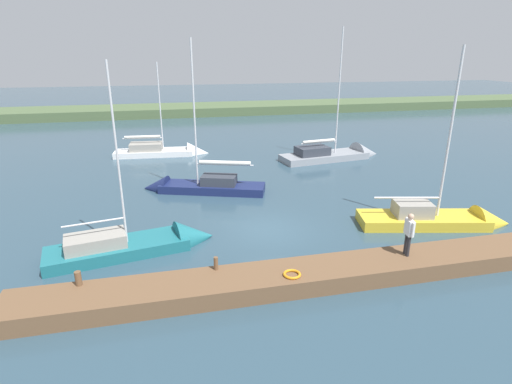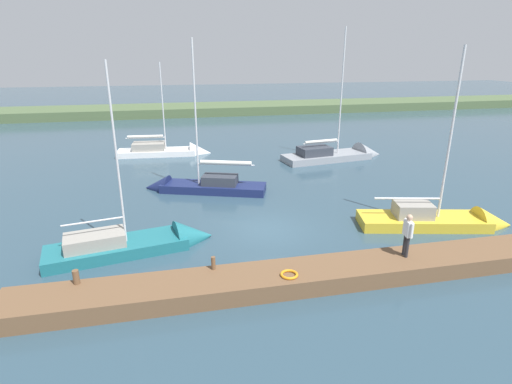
{
  "view_description": "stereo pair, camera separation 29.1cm",
  "coord_description": "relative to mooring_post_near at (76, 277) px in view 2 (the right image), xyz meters",
  "views": [
    {
      "loc": [
        4.63,
        17.68,
        8.33
      ],
      "look_at": [
        0.16,
        -1.84,
        1.4
      ],
      "focal_mm": 28.14,
      "sensor_mm": 36.0,
      "label": 1
    },
    {
      "loc": [
        4.35,
        17.74,
        8.33
      ],
      "look_at": [
        0.16,
        -1.84,
        1.4
      ],
      "focal_mm": 28.14,
      "sensor_mm": 36.0,
      "label": 2
    }
  ],
  "objects": [
    {
      "name": "mooring_post_near",
      "position": [
        0.0,
        0.0,
        0.0
      ],
      "size": [
        0.22,
        0.22,
        0.52
      ],
      "primitive_type": "cylinder",
      "color": "brown",
      "rests_on": "dock_pier"
    },
    {
      "name": "person_on_dock",
      "position": [
        -12.4,
        0.55,
        0.77
      ],
      "size": [
        0.28,
        0.66,
        1.78
      ],
      "rotation": [
        0.0,
        0.0,
        6.15
      ],
      "color": "#28282D",
      "rests_on": "dock_pier"
    },
    {
      "name": "sailboat_mid_channel",
      "position": [
        -17.45,
        -17.17,
        -0.81
      ],
      "size": [
        9.2,
        3.71,
        11.43
      ],
      "rotation": [
        0.0,
        0.0,
        3.29
      ],
      "color": "gray",
      "rests_on": "ground_plane"
    },
    {
      "name": "mooring_post_far",
      "position": [
        -4.81,
        0.0,
        -0.01
      ],
      "size": [
        0.16,
        0.16,
        0.51
      ],
      "primitive_type": "cylinder",
      "color": "brown",
      "rests_on": "dock_pier"
    },
    {
      "name": "sailboat_inner_slip",
      "position": [
        -3.42,
        -21.54,
        -0.8
      ],
      "size": [
        8.08,
        2.55,
        8.68
      ],
      "rotation": [
        0.0,
        0.0,
        3.07
      ],
      "color": "white",
      "rests_on": "ground_plane"
    },
    {
      "name": "dock_pier",
      "position": [
        -7.94,
        0.67,
        -0.6
      ],
      "size": [
        20.9,
        1.91,
        0.68
      ],
      "primitive_type": "cube",
      "color": "brown",
      "rests_on": "ground_plane"
    },
    {
      "name": "sailboat_near_dock",
      "position": [
        -5.05,
        -11.22,
        -0.74
      ],
      "size": [
        7.94,
        4.22,
        9.99
      ],
      "rotation": [
        0.0,
        0.0,
        -0.34
      ],
      "color": "navy",
      "rests_on": "ground_plane"
    },
    {
      "name": "ground_plane",
      "position": [
        -7.94,
        -4.44,
        -0.94
      ],
      "size": [
        200.0,
        200.0,
        0.0
      ],
      "primitive_type": "plane",
      "color": "#2D4756"
    },
    {
      "name": "sailboat_far_left",
      "position": [
        -2.05,
        -3.64,
        -0.76
      ],
      "size": [
        7.51,
        3.27,
        8.99
      ],
      "rotation": [
        0.0,
        0.0,
        3.33
      ],
      "color": "#1E6B75",
      "rests_on": "ground_plane"
    },
    {
      "name": "life_ring_buoy",
      "position": [
        -7.45,
        1.05,
        -0.21
      ],
      "size": [
        0.66,
        0.66,
        0.1
      ],
      "primitive_type": "torus",
      "color": "orange",
      "rests_on": "dock_pier"
    },
    {
      "name": "sailboat_far_right",
      "position": [
        -16.92,
        -3.02,
        -0.77
      ],
      "size": [
        7.91,
        3.57,
        9.6
      ],
      "rotation": [
        0.0,
        0.0,
        2.92
      ],
      "color": "gold",
      "rests_on": "ground_plane"
    },
    {
      "name": "far_shoreline",
      "position": [
        -7.94,
        -46.39,
        -0.94
      ],
      "size": [
        180.0,
        8.0,
        2.4
      ],
      "primitive_type": "cube",
      "color": "#4C603D",
      "rests_on": "ground_plane"
    }
  ]
}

